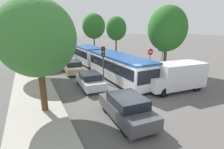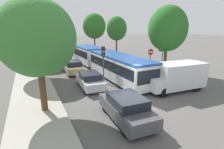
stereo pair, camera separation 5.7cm
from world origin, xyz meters
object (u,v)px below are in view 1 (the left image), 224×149
at_px(tree_right_far, 94,26).
at_px(tree_left_mid, 30,30).
at_px(queued_car_silver, 90,80).
at_px(tree_right_near, 167,29).
at_px(tree_left_near, 38,40).
at_px(tree_right_mid, 116,29).
at_px(no_entry_sign, 150,57).
at_px(direction_sign_post, 163,51).
at_px(city_bus_rear, 49,44).
at_px(white_van, 177,76).
at_px(queued_car_navy, 63,58).
at_px(tree_left_distant, 31,28).
at_px(queued_car_tan, 73,67).
at_px(tree_left_far, 30,31).
at_px(traffic_light, 103,57).
at_px(queued_car_graphite, 127,108).
at_px(articulated_bus, 104,60).

bearing_deg(tree_right_far, tree_left_mid, -127.67).
relative_size(queued_car_silver, tree_right_near, 0.54).
bearing_deg(tree_left_near, tree_right_far, 63.80).
xyz_separation_m(tree_right_mid, tree_right_far, (0.21, 10.93, 0.49)).
relative_size(no_entry_sign, direction_sign_post, 0.78).
height_order(city_bus_rear, white_van, city_bus_rear).
bearing_deg(queued_car_navy, tree_right_far, -35.68).
distance_m(no_entry_sign, tree_left_distant, 25.72).
bearing_deg(queued_car_tan, city_bus_rear, 2.80).
xyz_separation_m(queued_car_silver, tree_left_far, (-3.93, 13.93, 3.88)).
bearing_deg(tree_left_near, tree_right_near, 17.84).
height_order(no_entry_sign, tree_left_near, tree_left_near).
distance_m(tree_left_mid, tree_right_far, 21.29).
distance_m(traffic_light, direction_sign_post, 7.12).
bearing_deg(direction_sign_post, white_van, 66.84).
distance_m(queued_car_silver, tree_left_distant, 25.20).
xyz_separation_m(white_van, tree_right_mid, (2.50, 15.98, 3.49)).
distance_m(white_van, tree_right_far, 27.33).
relative_size(queued_car_graphite, tree_right_mid, 0.64).
xyz_separation_m(tree_left_near, tree_left_far, (0.05, 17.00, 0.16)).
xyz_separation_m(queued_car_navy, tree_left_distant, (-3.34, 12.77, 4.19)).
xyz_separation_m(queued_car_graphite, tree_right_far, (8.86, 29.27, 4.48)).
relative_size(city_bus_rear, tree_left_distant, 1.64).
bearing_deg(queued_car_graphite, no_entry_sign, -41.48).
bearing_deg(queued_car_silver, white_van, -117.59).
bearing_deg(tree_right_mid, city_bus_rear, 120.52).
bearing_deg(queued_car_silver, tree_left_distant, 10.89).
bearing_deg(no_entry_sign, tree_left_far, -137.30).
distance_m(city_bus_rear, direction_sign_post, 27.84).
relative_size(articulated_bus, direction_sign_post, 4.62).
relative_size(direction_sign_post, tree_left_distant, 0.50).
distance_m(queued_car_tan, direction_sign_post, 10.15).
bearing_deg(queued_car_navy, queued_car_tan, -177.34).
distance_m(articulated_bus, queued_car_navy, 8.06).
distance_m(city_bus_rear, tree_left_distant, 5.58).
bearing_deg(white_van, articulated_bus, -66.21).
height_order(tree_left_mid, tree_left_distant, tree_left_mid).
distance_m(queued_car_silver, tree_right_near, 10.33).
xyz_separation_m(city_bus_rear, tree_right_mid, (8.88, -15.06, 3.28)).
xyz_separation_m(queued_car_navy, tree_left_far, (-3.80, 2.10, 3.80)).
bearing_deg(queued_car_graphite, tree_left_distant, 9.50).
bearing_deg(queued_car_silver, direction_sign_post, -80.63).
bearing_deg(traffic_light, city_bus_rear, -156.54).
relative_size(queued_car_silver, queued_car_tan, 0.95).
xyz_separation_m(city_bus_rear, queued_car_graphite, (0.22, -33.41, -0.70)).
xyz_separation_m(queued_car_tan, tree_left_near, (-3.83, -8.65, 3.67)).
bearing_deg(tree_right_mid, white_van, -98.91).
xyz_separation_m(direction_sign_post, tree_left_mid, (-12.77, 5.38, 2.24)).
bearing_deg(white_van, tree_right_far, -92.27).
height_order(queued_car_silver, queued_car_tan, queued_car_tan).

